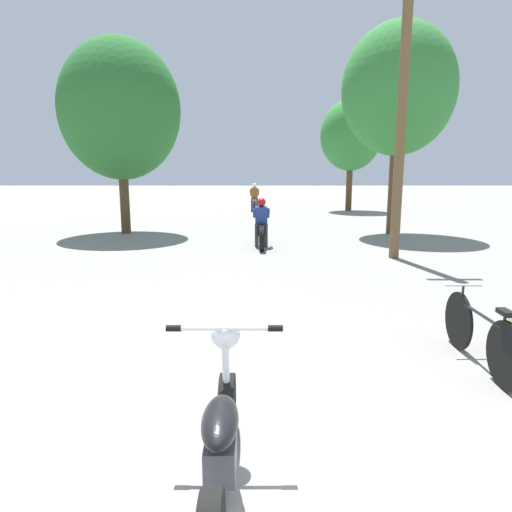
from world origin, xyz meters
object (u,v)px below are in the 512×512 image
object	(u,v)px
roadside_tree_right_far	(353,135)
motorcycle_foreground	(223,437)
roadside_tree_right_near	(401,90)
motorcycle_rider_lead	(263,228)
utility_pole	(404,115)
bicycle_parked	(482,335)
motorcycle_rider_far	(257,201)
roadside_tree_left	(122,110)

from	to	relation	value
roadside_tree_right_far	motorcycle_foreground	bearing A→B (deg)	-103.43
roadside_tree_right_near	motorcycle_rider_lead	world-z (taller)	roadside_tree_right_near
utility_pole	motorcycle_rider_lead	bearing A→B (deg)	153.27
roadside_tree_right_near	bicycle_parked	xyz separation A→B (m)	(-2.15, -10.74, -4.33)
utility_pole	roadside_tree_right_far	size ratio (longest dim) A/B	1.16
utility_pole	motorcycle_rider_far	size ratio (longest dim) A/B	3.11
utility_pole	roadside_tree_left	bearing A→B (deg)	150.59
motorcycle_rider_far	roadside_tree_left	bearing A→B (deg)	-118.26
roadside_tree_left	bicycle_parked	bearing A→B (deg)	-57.28
utility_pole	motorcycle_rider_lead	distance (m)	4.69
roadside_tree_right_near	roadside_tree_left	xyz separation A→B (m)	(-9.12, 0.12, -0.61)
bicycle_parked	motorcycle_rider_far	bearing A→B (deg)	97.65
roadside_tree_left	motorcycle_rider_far	xyz separation A→B (m)	(4.41, 8.21, -3.55)
bicycle_parked	roadside_tree_right_far	bearing A→B (deg)	82.87
roadside_tree_left	motorcycle_rider_lead	distance (m)	6.49
motorcycle_foreground	bicycle_parked	distance (m)	3.39
bicycle_parked	roadside_tree_right_near	bearing A→B (deg)	78.69
roadside_tree_right_far	motorcycle_rider_far	size ratio (longest dim) A/B	2.68
motorcycle_rider_far	utility_pole	bearing A→B (deg)	-74.50
roadside_tree_right_far	motorcycle_rider_far	distance (m)	6.06
roadside_tree_left	motorcycle_foreground	bearing A→B (deg)	-71.72
roadside_tree_right_near	roadside_tree_left	size ratio (longest dim) A/B	1.07
motorcycle_rider_lead	roadside_tree_right_near	bearing A→B (deg)	31.06
roadside_tree_right_near	bicycle_parked	distance (m)	11.78
roadside_tree_right_near	motorcycle_rider_lead	bearing A→B (deg)	-148.94
motorcycle_rider_lead	motorcycle_rider_far	world-z (taller)	motorcycle_rider_far
roadside_tree_left	motorcycle_rider_lead	world-z (taller)	roadside_tree_left
roadside_tree_right_near	motorcycle_rider_far	distance (m)	10.43
roadside_tree_right_near	roadside_tree_right_far	xyz separation A→B (m)	(0.31, 8.88, -0.81)
motorcycle_foreground	motorcycle_rider_lead	distance (m)	10.09
roadside_tree_right_near	roadside_tree_left	bearing A→B (deg)	179.27
motorcycle_rider_lead	bicycle_parked	world-z (taller)	motorcycle_rider_lead
utility_pole	roadside_tree_right_near	distance (m)	4.69
roadside_tree_right_near	roadside_tree_left	distance (m)	9.14
bicycle_parked	motorcycle_rider_lead	bearing A→B (deg)	106.17
roadside_tree_right_near	bicycle_parked	bearing A→B (deg)	-101.31
roadside_tree_right_far	roadside_tree_left	xyz separation A→B (m)	(-9.43, -8.76, 0.20)
roadside_tree_right_near	motorcycle_foreground	xyz separation A→B (m)	(-4.86, -12.78, -4.29)
roadside_tree_right_far	motorcycle_rider_far	bearing A→B (deg)	-173.74
roadside_tree_right_far	motorcycle_rider_lead	world-z (taller)	roadside_tree_right_far
roadside_tree_left	motorcycle_rider_lead	bearing A→B (deg)	-31.22
roadside_tree_left	motorcycle_foreground	distance (m)	14.07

